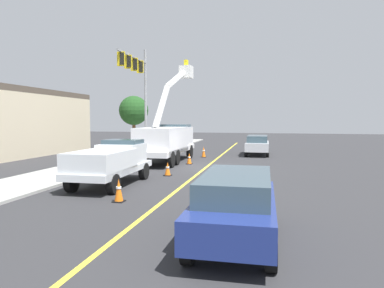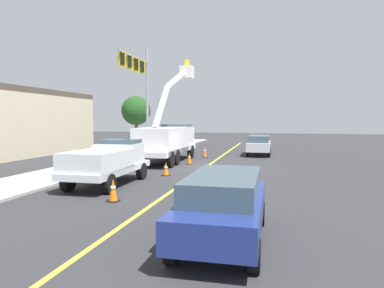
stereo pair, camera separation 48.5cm
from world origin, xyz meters
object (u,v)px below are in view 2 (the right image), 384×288
Objects in this scene: service_pickup_truck at (108,161)px; traffic_cone_mid_front at (166,169)px; utility_bucket_truck at (168,139)px; passing_minivan at (259,144)px; trailing_sedan at (224,203)px; traffic_cone_trailing at (205,152)px; traffic_cone_mid_rear at (189,159)px; traffic_signal_mast at (139,80)px; traffic_cone_leading at (113,190)px.

service_pickup_truck is 7.68× the size of traffic_cone_mid_front.
utility_bucket_truck is at bearing 19.22° from traffic_cone_mid_front.
passing_minivan is 22.04m from trailing_sedan.
traffic_cone_trailing is at bearing 1.34° from traffic_cone_mid_front.
traffic_signal_mast is at bearing 59.72° from traffic_cone_mid_rear.
trailing_sedan is 5.70m from traffic_cone_leading.
traffic_cone_leading is 16.42m from traffic_signal_mast.
utility_bucket_truck is 4.27m from traffic_cone_trailing.
traffic_signal_mast is (8.10, 5.24, 5.88)m from traffic_cone_mid_front.
trailing_sedan is 5.50× the size of traffic_cone_trailing.
passing_minivan reaches higher than traffic_cone_mid_front.
traffic_cone_mid_front is at bearing -147.10° from traffic_signal_mast.
service_pickup_truck is 13.02m from traffic_signal_mast.
utility_bucket_truck is 1.70× the size of passing_minivan.
traffic_cone_trailing is (3.64, -1.89, -1.19)m from utility_bucket_truck.
traffic_signal_mast is (11.42, 3.58, 5.13)m from service_pickup_truck.
service_pickup_truck is at bearing -177.16° from utility_bucket_truck.
traffic_cone_trailing is (-2.97, 4.09, -0.53)m from passing_minivan.
traffic_signal_mast is at bearing 20.83° from traffic_cone_leading.
service_pickup_truck is 7.38× the size of traffic_cone_mid_rear.
service_pickup_truck is (-9.40, -0.47, -0.50)m from utility_bucket_truck.
passing_minivan is 1.00× the size of trailing_sedan.
trailing_sedan is 10.59m from traffic_cone_mid_front.
traffic_cone_leading is at bearing 57.41° from trailing_sedan.
service_pickup_truck is at bearing 161.00° from passing_minivan.
passing_minivan is at bearing 2.98° from trailing_sedan.
traffic_cone_mid_front is (3.32, -1.65, -0.75)m from service_pickup_truck.
service_pickup_truck is 3.55m from traffic_cone_leading.
traffic_signal_mast reaches higher than passing_minivan.
service_pickup_truck reaches higher than traffic_cone_mid_rear.
trailing_sedan is 6.34× the size of traffic_cone_mid_rear.
passing_minivan is (6.61, -5.98, -0.65)m from utility_bucket_truck.
traffic_cone_leading reaches higher than traffic_cone_mid_front.
traffic_cone_mid_rear is at bearing -9.80° from service_pickup_truck.
traffic_cone_leading is at bearing -177.92° from traffic_cone_mid_rear.
traffic_cone_trailing is (19.03, 5.23, -0.53)m from trailing_sedan.
passing_minivan reaches higher than traffic_cone_leading.
trailing_sedan is at bearing -160.23° from traffic_cone_mid_rear.
traffic_cone_trailing is at bearing 126.03° from passing_minivan.
traffic_cone_leading is 0.98× the size of traffic_cone_trailing.
trailing_sedan is 20.88m from traffic_signal_mast.
traffic_cone_trailing is at bearing -27.47° from utility_bucket_truck.
traffic_cone_mid_rear is (-7.55, 4.05, -0.59)m from passing_minivan.
utility_bucket_truck is 9.58× the size of traffic_cone_leading.
traffic_cone_mid_front is 11.30m from traffic_signal_mast.
traffic_cone_mid_front is at bearing 28.26° from trailing_sedan.
passing_minivan is at bearing -19.00° from service_pickup_truck.
utility_bucket_truck is 9.43m from service_pickup_truck.
traffic_cone_trailing is 0.10× the size of traffic_signal_mast.
traffic_cone_mid_front is at bearing 2.05° from traffic_cone_leading.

